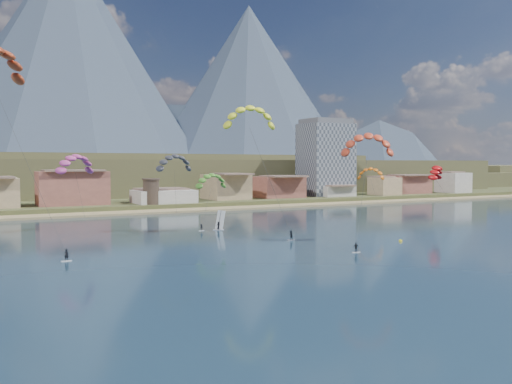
% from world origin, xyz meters
% --- Properties ---
extents(ground, '(2400.00, 2400.00, 0.00)m').
position_xyz_m(ground, '(0.00, 0.00, 0.00)').
color(ground, black).
rests_on(ground, ground).
extents(beach, '(2200.00, 12.00, 0.90)m').
position_xyz_m(beach, '(0.00, 106.00, 0.25)').
color(beach, tan).
rests_on(beach, ground).
extents(land, '(2200.00, 900.00, 4.00)m').
position_xyz_m(land, '(0.00, 560.00, 0.00)').
color(land, '#4C4B29').
rests_on(land, ground).
extents(foothills, '(940.00, 210.00, 18.00)m').
position_xyz_m(foothills, '(22.39, 232.47, 9.08)').
color(foothills, brown).
rests_on(foothills, ground).
extents(apartment_tower, '(20.00, 16.00, 32.00)m').
position_xyz_m(apartment_tower, '(85.00, 128.00, 17.82)').
color(apartment_tower, gray).
rests_on(apartment_tower, ground).
extents(watchtower, '(5.82, 5.82, 8.60)m').
position_xyz_m(watchtower, '(5.00, 114.00, 6.37)').
color(watchtower, '#47382D').
rests_on(watchtower, ground).
extents(kitesurfer_yellow, '(13.07, 19.35, 30.67)m').
position_xyz_m(kitesurfer_yellow, '(7.00, 47.94, 26.42)').
color(kitesurfer_yellow, silver).
rests_on(kitesurfer_yellow, ground).
extents(kitesurfer_orange, '(17.74, 15.75, 24.67)m').
position_xyz_m(kitesurfer_orange, '(21.42, 25.00, 19.87)').
color(kitesurfer_orange, silver).
rests_on(kitesurfer_orange, ground).
extents(kitesurfer_green, '(11.23, 10.71, 15.25)m').
position_xyz_m(kitesurfer_green, '(4.50, 63.66, 11.67)').
color(kitesurfer_green, silver).
rests_on(kitesurfer_green, ground).
extents(distant_kite_pink, '(10.55, 8.68, 19.29)m').
position_xyz_m(distant_kite_pink, '(-27.13, 67.47, 16.07)').
color(distant_kite_pink, '#262626').
rests_on(distant_kite_pink, ground).
extents(distant_kite_dark, '(9.30, 6.39, 19.15)m').
position_xyz_m(distant_kite_dark, '(-7.44, 57.06, 16.24)').
color(distant_kite_dark, '#262626').
rests_on(distant_kite_dark, ground).
extents(distant_kite_orange, '(8.10, 8.37, 16.11)m').
position_xyz_m(distant_kite_orange, '(58.57, 67.87, 13.04)').
color(distant_kite_orange, '#262626').
rests_on(distant_kite_orange, ground).
extents(distant_kite_red, '(9.91, 8.36, 16.71)m').
position_xyz_m(distant_kite_red, '(74.04, 57.16, 13.40)').
color(distant_kite_red, '#262626').
rests_on(distant_kite_red, ground).
extents(windsurfer, '(2.70, 2.92, 4.53)m').
position_xyz_m(windsurfer, '(2.79, 55.20, 1.44)').
color(windsurfer, silver).
rests_on(windsurfer, ground).
extents(buoy, '(0.68, 0.68, 0.68)m').
position_xyz_m(buoy, '(26.63, 20.95, 0.12)').
color(buoy, yellow).
rests_on(buoy, ground).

